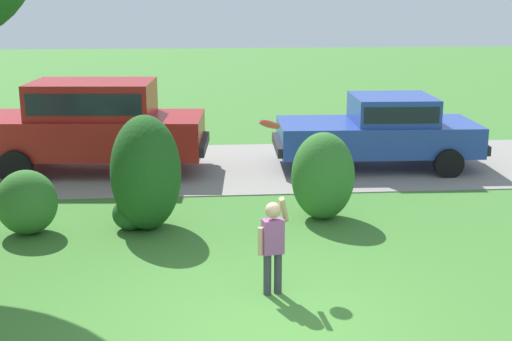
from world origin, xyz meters
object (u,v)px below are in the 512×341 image
object	(u,v)px
child_thrower	(273,240)
frisbee	(270,124)
parked_sedan	(381,129)
parked_suv	(94,122)

from	to	relation	value
child_thrower	frisbee	xyz separation A→B (m)	(0.05, 0.99, 1.28)
parked_sedan	parked_suv	world-z (taller)	parked_suv
parked_sedan	frisbee	bearing A→B (deg)	-119.17
child_thrower	parked_sedan	bearing A→B (deg)	64.39
parked_suv	child_thrower	world-z (taller)	parked_suv
frisbee	child_thrower	bearing A→B (deg)	-93.18
parked_sedan	child_thrower	xyz separation A→B (m)	(-3.02, -6.31, -0.13)
parked_sedan	frisbee	size ratio (longest dim) A/B	14.53
parked_suv	frisbee	distance (m)	6.34
parked_sedan	child_thrower	size ratio (longest dim) A/B	3.47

